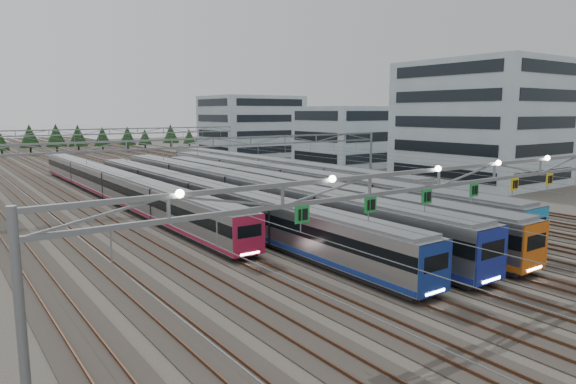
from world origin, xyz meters
TOP-DOWN VIEW (x-y plane):
  - ground at (0.00, 0.00)m, footprint 400.00×400.00m
  - track_bed at (0.00, 100.00)m, footprint 54.00×260.00m
  - train_a at (-11.25, 45.78)m, footprint 2.77×67.01m
  - train_b at (-6.75, 29.84)m, footprint 2.87×61.83m
  - train_c at (-2.25, 29.88)m, footprint 3.17×63.25m
  - train_d at (2.25, 27.74)m, footprint 3.00×59.47m
  - train_e at (6.75, 32.38)m, footprint 3.11×63.87m
  - train_f at (11.25, 44.67)m, footprint 3.19×60.92m
  - gantry_near at (-0.05, -0.12)m, footprint 56.36×0.61m
  - gantry_mid at (0.00, 40.00)m, footprint 56.36×0.36m
  - gantry_far at (0.00, 85.00)m, footprint 56.36×0.36m
  - depot_bldg_south at (41.75, 29.97)m, footprint 18.00×22.00m
  - depot_bldg_mid at (39.95, 60.77)m, footprint 14.00×16.00m
  - depot_bldg_north at (38.24, 93.81)m, footprint 22.00×18.00m
  - treeline at (2.25, 130.49)m, footprint 100.10×5.60m

SIDE VIEW (x-z plane):
  - ground at x=0.00m, z-range 0.00..0.00m
  - track_bed at x=0.00m, z-range -1.22..4.20m
  - train_a at x=-11.25m, z-range 0.25..3.85m
  - train_b at x=-6.75m, z-range 0.25..3.99m
  - train_d at x=2.25m, z-range 0.25..4.16m
  - train_e at x=6.75m, z-range 0.25..4.31m
  - train_c at x=-2.25m, z-range 0.25..4.38m
  - train_f at x=11.25m, z-range 0.25..4.41m
  - treeline at x=2.25m, z-range 0.72..7.74m
  - depot_bldg_mid at x=39.95m, z-range 0.00..12.26m
  - gantry_mid at x=0.00m, z-range 2.39..10.39m
  - gantry_far at x=0.00m, z-range 2.39..10.39m
  - gantry_near at x=-0.05m, z-range 3.05..11.13m
  - depot_bldg_north at x=38.24m, z-range 0.00..15.12m
  - depot_bldg_south at x=41.75m, z-range 0.00..18.97m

